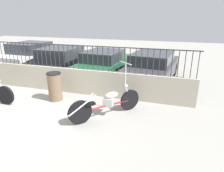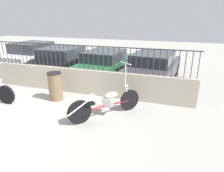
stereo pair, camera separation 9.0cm
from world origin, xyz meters
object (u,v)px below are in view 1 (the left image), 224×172
motorcycle_red (103,104)px  trash_bin (55,86)px  car_green (105,63)px  car_black (63,60)px  car_white (33,55)px  car_dark_grey (152,66)px

motorcycle_red → trash_bin: size_ratio=1.85×
trash_bin → car_green: (0.66, 3.29, 0.14)m
car_black → car_white: bearing=77.9°
car_white → car_dark_grey: car_white is taller
car_green → car_black: bearing=93.7°
trash_bin → car_black: size_ratio=0.23×
motorcycle_red → trash_bin: (-2.02, 0.68, 0.08)m
car_green → car_dark_grey: (2.27, -0.02, 0.01)m
car_white → car_dark_grey: (6.74, -0.48, -0.05)m
car_black → car_green: size_ratio=1.04×
car_white → car_black: bearing=-98.7°
motorcycle_red → car_white: (-5.83, 4.43, 0.29)m
trash_bin → car_black: bearing=116.3°
motorcycle_red → car_green: motorcycle_red is taller
motorcycle_red → car_black: motorcycle_red is taller
motorcycle_red → car_black: size_ratio=0.43×
trash_bin → car_white: bearing=135.5°
trash_bin → car_white: 5.34m
motorcycle_red → car_dark_grey: size_ratio=0.42×
trash_bin → car_dark_grey: 4.39m
car_green → car_dark_grey: 2.27m
trash_bin → car_dark_grey: bearing=48.1°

